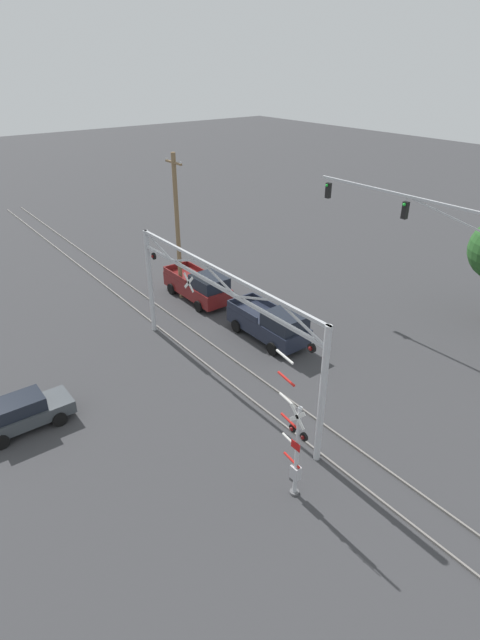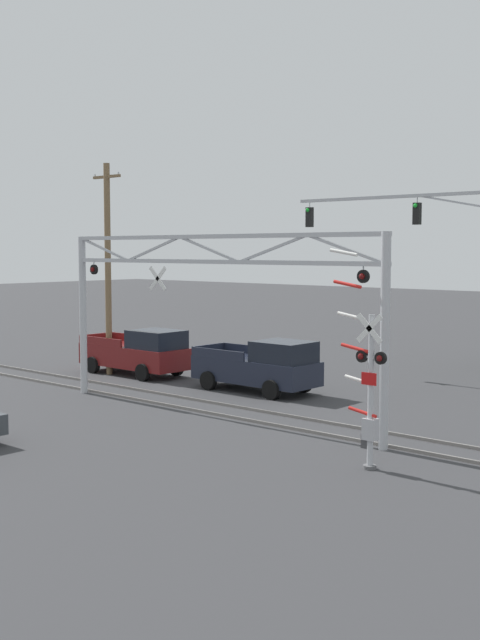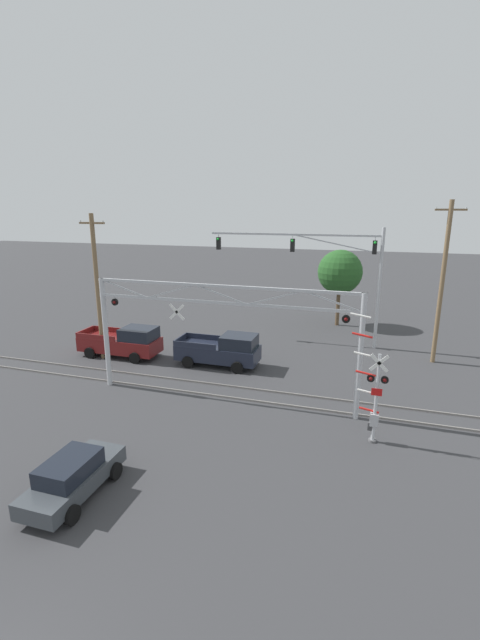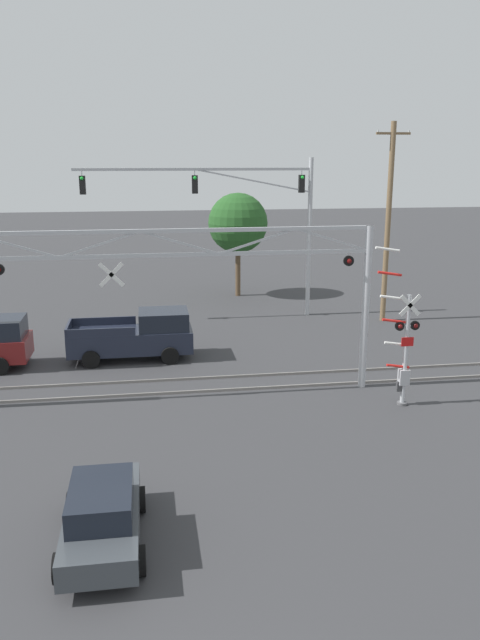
{
  "view_description": "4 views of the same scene",
  "coord_description": "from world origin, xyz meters",
  "px_view_note": "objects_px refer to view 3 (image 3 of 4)",
  "views": [
    {
      "loc": [
        17.24,
        3.91,
        14.54
      ],
      "look_at": [
        1.98,
        15.51,
        4.43
      ],
      "focal_mm": 28.0,
      "sensor_mm": 36.0,
      "label": 1
    },
    {
      "loc": [
        18.64,
        -3.75,
        5.68
      ],
      "look_at": [
        0.45,
        16.84,
        3.26
      ],
      "focal_mm": 45.0,
      "sensor_mm": 36.0,
      "label": 2
    },
    {
      "loc": [
        7.08,
        -3.89,
        9.92
      ],
      "look_at": [
        -0.02,
        19.03,
        3.55
      ],
      "focal_mm": 24.0,
      "sensor_mm": 36.0,
      "label": 3
    },
    {
      "loc": [
        -1.18,
        -5.96,
        8.56
      ],
      "look_at": [
        2.47,
        18.19,
        2.19
      ],
      "focal_mm": 35.0,
      "sensor_mm": 36.0,
      "label": 4
    }
  ],
  "objects_px": {
    "pickup_truck_lead": "(222,350)",
    "background_tree_beyond_span": "(340,272)",
    "pickup_truck_following": "(124,342)",
    "utility_pole_right": "(442,282)",
    "traffic_signal_span": "(336,264)",
    "crossing_signal_mast": "(374,398)",
    "sedan_waiting": "(73,476)",
    "utility_pole_left": "(97,286)",
    "crossing_gantry": "(221,324)"
  },
  "relations": [
    {
      "from": "pickup_truck_lead",
      "to": "utility_pole_left",
      "type": "distance_m",
      "value": 9.1
    },
    {
      "from": "background_tree_beyond_span",
      "to": "crossing_gantry",
      "type": "bearing_deg",
      "value": -105.01
    },
    {
      "from": "pickup_truck_lead",
      "to": "utility_pole_right",
      "type": "xyz_separation_m",
      "value": [
        13.07,
        4.73,
        4.29
      ]
    },
    {
      "from": "pickup_truck_lead",
      "to": "background_tree_beyond_span",
      "type": "xyz_separation_m",
      "value": [
        6.23,
        12.17,
        3.56
      ]
    },
    {
      "from": "background_tree_beyond_span",
      "to": "pickup_truck_lead",
      "type": "bearing_deg",
      "value": -117.13
    },
    {
      "from": "crossing_gantry",
      "to": "traffic_signal_span",
      "type": "bearing_deg",
      "value": 68.0
    },
    {
      "from": "crossing_signal_mast",
      "to": "pickup_truck_lead",
      "type": "bearing_deg",
      "value": 143.79
    },
    {
      "from": "utility_pole_right",
      "to": "utility_pole_left",
      "type": "bearing_deg",
      "value": -164.75
    },
    {
      "from": "sedan_waiting",
      "to": "utility_pole_left",
      "type": "distance_m",
      "value": 15.26
    },
    {
      "from": "utility_pole_right",
      "to": "traffic_signal_span",
      "type": "bearing_deg",
      "value": 164.44
    },
    {
      "from": "traffic_signal_span",
      "to": "utility_pole_right",
      "type": "bearing_deg",
      "value": -15.56
    },
    {
      "from": "pickup_truck_following",
      "to": "sedan_waiting",
      "type": "height_order",
      "value": "pickup_truck_following"
    },
    {
      "from": "pickup_truck_lead",
      "to": "background_tree_beyond_span",
      "type": "bearing_deg",
      "value": 62.87
    },
    {
      "from": "pickup_truck_following",
      "to": "utility_pole_left",
      "type": "xyz_separation_m",
      "value": [
        -1.21,
        -0.71,
        3.87
      ]
    },
    {
      "from": "crossing_gantry",
      "to": "pickup_truck_lead",
      "type": "bearing_deg",
      "value": 109.34
    },
    {
      "from": "traffic_signal_span",
      "to": "pickup_truck_following",
      "type": "xyz_separation_m",
      "value": [
        -13.26,
        -6.96,
        -4.95
      ]
    },
    {
      "from": "traffic_signal_span",
      "to": "background_tree_beyond_span",
      "type": "xyz_separation_m",
      "value": [
        -0.06,
        5.55,
        -1.38
      ]
    },
    {
      "from": "crossing_signal_mast",
      "to": "utility_pole_left",
      "type": "bearing_deg",
      "value": 161.8
    },
    {
      "from": "pickup_truck_following",
      "to": "utility_pole_left",
      "type": "relative_size",
      "value": 0.58
    },
    {
      "from": "pickup_truck_following",
      "to": "sedan_waiting",
      "type": "distance_m",
      "value": 14.75
    },
    {
      "from": "traffic_signal_span",
      "to": "utility_pole_left",
      "type": "relative_size",
      "value": 1.31
    },
    {
      "from": "traffic_signal_span",
      "to": "utility_pole_left",
      "type": "distance_m",
      "value": 16.41
    },
    {
      "from": "pickup_truck_lead",
      "to": "utility_pole_right",
      "type": "height_order",
      "value": "utility_pole_right"
    },
    {
      "from": "traffic_signal_span",
      "to": "crossing_signal_mast",
      "type": "bearing_deg",
      "value": -77.48
    },
    {
      "from": "background_tree_beyond_span",
      "to": "pickup_truck_following",
      "type": "bearing_deg",
      "value": -136.53
    },
    {
      "from": "crossing_signal_mast",
      "to": "pickup_truck_lead",
      "type": "xyz_separation_m",
      "value": [
        -9.27,
        6.79,
        -1.02
      ]
    },
    {
      "from": "pickup_truck_following",
      "to": "utility_pole_right",
      "type": "xyz_separation_m",
      "value": [
        20.03,
        5.07,
        4.28
      ]
    },
    {
      "from": "crossing_gantry",
      "to": "utility_pole_right",
      "type": "height_order",
      "value": "utility_pole_right"
    },
    {
      "from": "crossing_signal_mast",
      "to": "sedan_waiting",
      "type": "xyz_separation_m",
      "value": [
        -9.96,
        -6.9,
        -1.28
      ]
    },
    {
      "from": "traffic_signal_span",
      "to": "utility_pole_right",
      "type": "height_order",
      "value": "utility_pole_right"
    },
    {
      "from": "crossing_signal_mast",
      "to": "background_tree_beyond_span",
      "type": "relative_size",
      "value": 0.88
    },
    {
      "from": "pickup_truck_lead",
      "to": "traffic_signal_span",
      "type": "bearing_deg",
      "value": 46.43
    },
    {
      "from": "pickup_truck_lead",
      "to": "utility_pole_left",
      "type": "height_order",
      "value": "utility_pole_left"
    },
    {
      "from": "crossing_signal_mast",
      "to": "sedan_waiting",
      "type": "distance_m",
      "value": 12.18
    },
    {
      "from": "utility_pole_left",
      "to": "crossing_gantry",
      "type": "bearing_deg",
      "value": -20.8
    },
    {
      "from": "pickup_truck_following",
      "to": "traffic_signal_span",
      "type": "bearing_deg",
      "value": 27.69
    },
    {
      "from": "pickup_truck_following",
      "to": "utility_pole_right",
      "type": "height_order",
      "value": "utility_pole_right"
    },
    {
      "from": "pickup_truck_following",
      "to": "crossing_signal_mast",
      "type": "bearing_deg",
      "value": -21.67
    },
    {
      "from": "crossing_gantry",
      "to": "utility_pole_left",
      "type": "bearing_deg",
      "value": 159.2
    },
    {
      "from": "crossing_gantry",
      "to": "crossing_signal_mast",
      "type": "bearing_deg",
      "value": -14.71
    },
    {
      "from": "traffic_signal_span",
      "to": "utility_pole_right",
      "type": "relative_size",
      "value": 1.21
    },
    {
      "from": "traffic_signal_span",
      "to": "pickup_truck_following",
      "type": "height_order",
      "value": "traffic_signal_span"
    },
    {
      "from": "traffic_signal_span",
      "to": "pickup_truck_lead",
      "type": "distance_m",
      "value": 10.39
    },
    {
      "from": "crossing_signal_mast",
      "to": "sedan_waiting",
      "type": "bearing_deg",
      "value": -145.29
    },
    {
      "from": "pickup_truck_lead",
      "to": "pickup_truck_following",
      "type": "xyz_separation_m",
      "value": [
        -6.96,
        -0.34,
        0.0
      ]
    },
    {
      "from": "crossing_signal_mast",
      "to": "traffic_signal_span",
      "type": "xyz_separation_m",
      "value": [
        -2.98,
        13.41,
        3.93
      ]
    },
    {
      "from": "utility_pole_left",
      "to": "pickup_truck_following",
      "type": "bearing_deg",
      "value": 30.58
    },
    {
      "from": "crossing_signal_mast",
      "to": "pickup_truck_lead",
      "type": "distance_m",
      "value": 11.54
    },
    {
      "from": "pickup_truck_following",
      "to": "background_tree_beyond_span",
      "type": "height_order",
      "value": "background_tree_beyond_span"
    },
    {
      "from": "utility_pole_left",
      "to": "utility_pole_right",
      "type": "xyz_separation_m",
      "value": [
        21.24,
        5.79,
        0.41
      ]
    }
  ]
}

